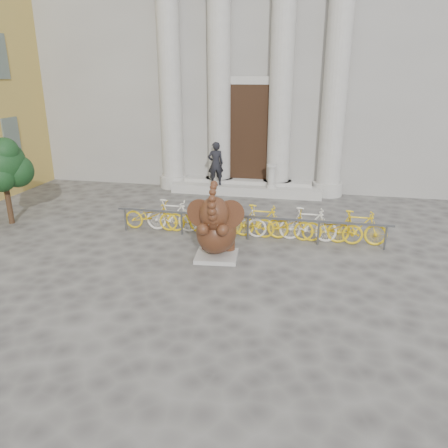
% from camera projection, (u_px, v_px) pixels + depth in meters
% --- Properties ---
extents(ground, '(80.00, 80.00, 0.00)m').
position_uv_depth(ground, '(174.00, 309.00, 9.02)').
color(ground, '#474442').
rests_on(ground, ground).
extents(classical_building, '(22.00, 10.70, 12.00)m').
position_uv_depth(classical_building, '(267.00, 43.00, 20.87)').
color(classical_building, gray).
rests_on(classical_building, ground).
extents(entrance_steps, '(6.00, 1.20, 0.36)m').
position_uv_depth(entrance_steps, '(246.00, 189.00, 17.65)').
color(entrance_steps, '#A8A59E').
rests_on(entrance_steps, ground).
extents(elephant_statue, '(1.45, 1.65, 2.17)m').
position_uv_depth(elephant_statue, '(216.00, 230.00, 11.21)').
color(elephant_statue, '#A8A59E').
rests_on(elephant_statue, ground).
extents(bike_rack, '(8.02, 0.53, 1.00)m').
position_uv_depth(bike_rack, '(249.00, 221.00, 12.86)').
color(bike_rack, slate).
rests_on(bike_rack, ground).
extents(tree, '(1.60, 1.46, 2.78)m').
position_uv_depth(tree, '(3.00, 164.00, 13.53)').
color(tree, '#332114').
rests_on(tree, ground).
extents(pedestrian, '(0.74, 0.63, 1.73)m').
position_uv_depth(pedestrian, '(216.00, 164.00, 17.22)').
color(pedestrian, black).
rests_on(pedestrian, entrance_steps).
extents(balustrade_post, '(0.37, 0.37, 0.92)m').
position_uv_depth(balustrade_post, '(271.00, 177.00, 16.98)').
color(balustrade_post, '#A8A59E').
rests_on(balustrade_post, entrance_steps).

